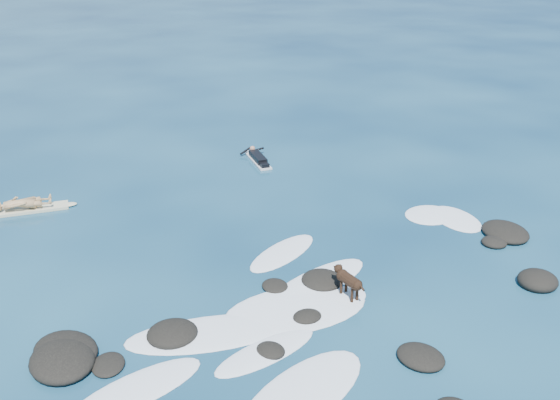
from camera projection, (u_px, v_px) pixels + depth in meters
ground at (337, 291)px, 16.29m from camera, size 160.00×160.00×0.00m
reef_rocks at (306, 330)px, 14.58m from camera, size 15.02×7.63×0.47m
breaking_foam at (302, 304)px, 15.72m from camera, size 14.10×7.14×0.12m
standing_surfer_rig at (19, 190)px, 20.42m from camera, size 3.43×1.36×1.98m
paddling_surfer_rig at (258, 158)px, 25.02m from camera, size 1.22×2.36×0.41m
dog at (348, 279)px, 15.81m from camera, size 0.33×1.26×0.80m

